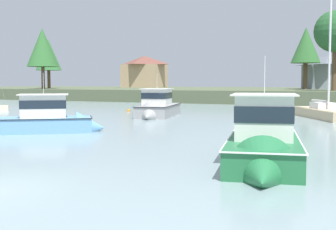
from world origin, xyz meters
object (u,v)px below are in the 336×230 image
(cruiser_grey, at_px, (157,110))
(mooring_buoy_orange, at_px, (128,111))
(cruiser_green, at_px, (263,149))
(sailboat_sand, at_px, (324,115))
(cruiser_skyblue, at_px, (51,123))

(cruiser_grey, distance_m, mooring_buoy_orange, 9.29)
(cruiser_grey, xyz_separation_m, cruiser_green, (15.38, -21.76, 0.04))
(cruiser_grey, bearing_deg, sailboat_sand, 18.50)
(sailboat_sand, xyz_separation_m, cruiser_green, (-0.00, -26.91, 0.40))
(sailboat_sand, height_order, cruiser_green, sailboat_sand)
(cruiser_grey, distance_m, cruiser_skyblue, 15.32)
(sailboat_sand, relative_size, mooring_buoy_orange, 32.77)
(cruiser_skyblue, xyz_separation_m, mooring_buoy_orange, (-6.03, 21.64, -0.58))
(cruiser_grey, height_order, cruiser_skyblue, cruiser_grey)
(mooring_buoy_orange, bearing_deg, cruiser_skyblue, -74.44)
(cruiser_green, bearing_deg, cruiser_grey, 125.26)
(sailboat_sand, height_order, cruiser_grey, sailboat_sand)
(sailboat_sand, distance_m, cruiser_skyblue, 26.05)
(cruiser_skyblue, height_order, mooring_buoy_orange, cruiser_skyblue)
(cruiser_grey, bearing_deg, cruiser_skyblue, -92.76)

